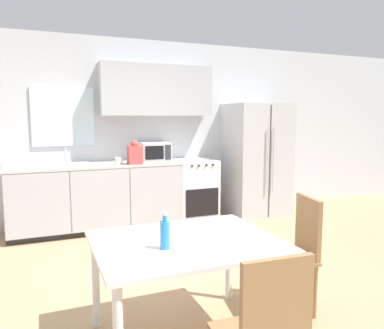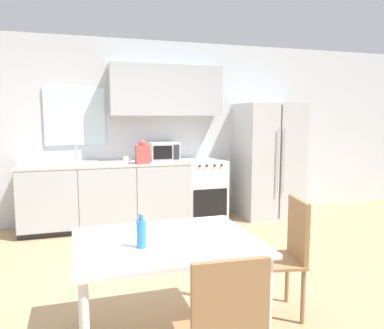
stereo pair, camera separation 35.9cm
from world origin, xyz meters
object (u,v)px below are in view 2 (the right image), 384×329
(refrigerator, at_px, (268,160))
(dining_chair_side, at_px, (287,248))
(coffee_mug, at_px, (126,160))
(oven_range, at_px, (203,190))
(microwave, at_px, (163,151))
(dining_table, at_px, (166,252))
(drink_bottle, at_px, (141,233))

(refrigerator, bearing_deg, dining_chair_side, -115.81)
(coffee_mug, bearing_deg, oven_range, 8.47)
(refrigerator, relative_size, coffee_mug, 16.06)
(microwave, bearing_deg, dining_table, -102.62)
(refrigerator, height_order, drink_bottle, refrigerator)
(microwave, bearing_deg, drink_bottle, -105.43)
(microwave, relative_size, coffee_mug, 3.84)
(oven_range, bearing_deg, dining_chair_side, -95.63)
(dining_chair_side, bearing_deg, coffee_mug, 30.18)
(dining_table, distance_m, drink_bottle, 0.28)
(oven_range, height_order, refrigerator, refrigerator)
(oven_range, xyz_separation_m, microwave, (-0.60, 0.10, 0.60))
(refrigerator, relative_size, drink_bottle, 7.43)
(dining_table, bearing_deg, microwave, 77.38)
(microwave, distance_m, dining_chair_side, 3.00)
(coffee_mug, bearing_deg, refrigerator, 2.90)
(dining_table, bearing_deg, drink_bottle, -151.15)
(microwave, relative_size, drink_bottle, 1.78)
(oven_range, relative_size, refrigerator, 0.52)
(dining_chair_side, height_order, drink_bottle, drink_bottle)
(refrigerator, xyz_separation_m, microwave, (-1.67, 0.16, 0.17))
(dining_table, bearing_deg, oven_range, 66.39)
(oven_range, height_order, coffee_mug, coffee_mug)
(dining_table, relative_size, dining_chair_side, 1.33)
(microwave, height_order, drink_bottle, microwave)
(microwave, xyz_separation_m, drink_bottle, (-0.86, -3.11, -0.23))
(dining_table, distance_m, dining_chair_side, 1.00)
(dining_chair_side, bearing_deg, drink_bottle, 109.66)
(coffee_mug, xyz_separation_m, dining_table, (-0.09, -2.74, -0.33))
(coffee_mug, xyz_separation_m, dining_chair_side, (0.91, -2.67, -0.44))
(refrigerator, distance_m, coffee_mug, 2.26)
(coffee_mug, distance_m, dining_chair_side, 2.85)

